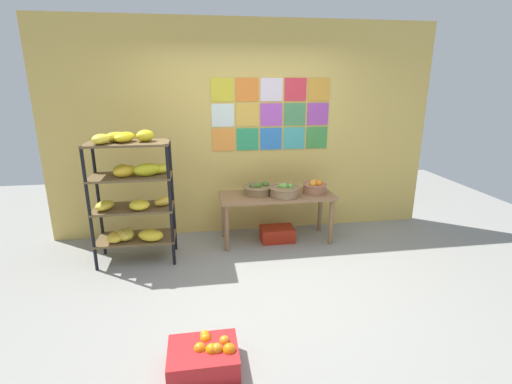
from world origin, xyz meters
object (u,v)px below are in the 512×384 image
Objects in this scene: banana_shelf_unit at (132,189)px; produce_crate_under_table at (277,234)px; display_table at (277,201)px; fruit_basket_left at (315,187)px; fruit_basket_centre at (284,191)px; orange_crate_foreground at (204,357)px; fruit_basket_back_right at (258,189)px.

produce_crate_under_table is at bearing 9.83° from banana_shelf_unit.
banana_shelf_unit is at bearing -169.37° from display_table.
display_table is at bearing 178.62° from fruit_basket_left.
fruit_basket_centre is 0.77× the size of orange_crate_foreground.
fruit_basket_back_right is 0.35m from fruit_basket_centre.
fruit_basket_left is 0.43m from fruit_basket_centre.
display_table is 0.20m from fruit_basket_centre.
banana_shelf_unit is 2.15m from orange_crate_foreground.
fruit_basket_left reaches higher than fruit_basket_back_right.
produce_crate_under_table is (-0.07, 0.06, -0.61)m from fruit_basket_centre.
banana_shelf_unit is 3.86× the size of fruit_basket_centre.
produce_crate_under_table is 2.40m from orange_crate_foreground.
fruit_basket_centre is at bearing -169.82° from fruit_basket_left.
fruit_basket_left reaches higher than display_table.
display_table is at bearing 65.52° from orange_crate_foreground.
fruit_basket_back_right is 0.74m from fruit_basket_left.
fruit_basket_centre reaches higher than fruit_basket_back_right.
fruit_basket_centre is at bearing -41.99° from produce_crate_under_table.
orange_crate_foreground is at bearing -114.87° from produce_crate_under_table.
banana_shelf_unit is 1.54m from fruit_basket_back_right.
display_table is at bearing 131.68° from fruit_basket_centre.
fruit_basket_back_right is 1.20× the size of fruit_basket_left.
fruit_basket_back_right is 0.97× the size of fruit_basket_centre.
fruit_basket_back_right is at bearing 174.49° from fruit_basket_left.
fruit_basket_left is at bearing 7.98° from banana_shelf_unit.
fruit_basket_left is (2.22, 0.31, -0.16)m from banana_shelf_unit.
banana_shelf_unit is 3.54× the size of produce_crate_under_table.
fruit_basket_left is at bearing -1.38° from display_table.
banana_shelf_unit is at bearing 111.08° from orange_crate_foreground.
banana_shelf_unit is at bearing -172.02° from fruit_basket_left.
orange_crate_foreground is (0.72, -1.87, -0.77)m from banana_shelf_unit.
fruit_basket_left is (0.74, -0.07, 0.01)m from fruit_basket_back_right.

